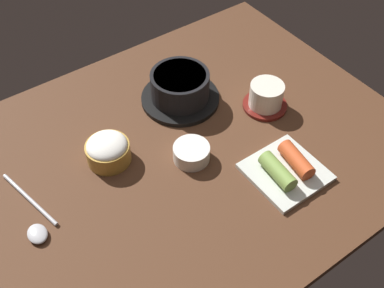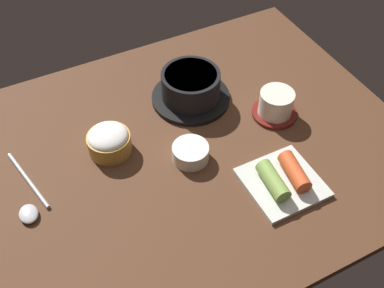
{
  "view_description": "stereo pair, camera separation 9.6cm",
  "coord_description": "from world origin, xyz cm",
  "px_view_note": "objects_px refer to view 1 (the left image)",
  "views": [
    {
      "loc": [
        -36.27,
        -55.76,
        78.46
      ],
      "look_at": [
        2.0,
        -2.0,
        5.0
      ],
      "focal_mm": 43.93,
      "sensor_mm": 36.0,
      "label": 1
    },
    {
      "loc": [
        -28.03,
        -60.76,
        78.46
      ],
      "look_at": [
        2.0,
        -2.0,
        5.0
      ],
      "focal_mm": 43.93,
      "sensor_mm": 36.0,
      "label": 2
    }
  ],
  "objects_px": {
    "banchan_cup_center": "(191,153)",
    "kimchi_plate": "(286,169)",
    "stone_pot": "(180,88)",
    "spoon": "(35,221)",
    "rice_bowl": "(108,150)",
    "tea_cup_with_saucer": "(266,97)"
  },
  "relations": [
    {
      "from": "tea_cup_with_saucer",
      "to": "spoon",
      "type": "height_order",
      "value": "tea_cup_with_saucer"
    },
    {
      "from": "rice_bowl",
      "to": "stone_pot",
      "type": "bearing_deg",
      "value": 16.2
    },
    {
      "from": "spoon",
      "to": "tea_cup_with_saucer",
      "type": "bearing_deg",
      "value": -1.01
    },
    {
      "from": "stone_pot",
      "to": "kimchi_plate",
      "type": "distance_m",
      "value": 0.32
    },
    {
      "from": "stone_pot",
      "to": "spoon",
      "type": "height_order",
      "value": "stone_pot"
    },
    {
      "from": "stone_pot",
      "to": "spoon",
      "type": "distance_m",
      "value": 0.44
    },
    {
      "from": "rice_bowl",
      "to": "spoon",
      "type": "relative_size",
      "value": 0.48
    },
    {
      "from": "tea_cup_with_saucer",
      "to": "kimchi_plate",
      "type": "bearing_deg",
      "value": -119.26
    },
    {
      "from": "rice_bowl",
      "to": "banchan_cup_center",
      "type": "height_order",
      "value": "rice_bowl"
    },
    {
      "from": "stone_pot",
      "to": "kimchi_plate",
      "type": "relative_size",
      "value": 1.27
    },
    {
      "from": "stone_pot",
      "to": "tea_cup_with_saucer",
      "type": "relative_size",
      "value": 1.79
    },
    {
      "from": "banchan_cup_center",
      "to": "spoon",
      "type": "relative_size",
      "value": 0.4
    },
    {
      "from": "banchan_cup_center",
      "to": "rice_bowl",
      "type": "bearing_deg",
      "value": 145.48
    },
    {
      "from": "banchan_cup_center",
      "to": "spoon",
      "type": "distance_m",
      "value": 0.34
    },
    {
      "from": "kimchi_plate",
      "to": "spoon",
      "type": "relative_size",
      "value": 0.75
    },
    {
      "from": "banchan_cup_center",
      "to": "kimchi_plate",
      "type": "height_order",
      "value": "kimchi_plate"
    },
    {
      "from": "rice_bowl",
      "to": "spoon",
      "type": "height_order",
      "value": "rice_bowl"
    },
    {
      "from": "tea_cup_with_saucer",
      "to": "spoon",
      "type": "bearing_deg",
      "value": 178.99
    },
    {
      "from": "rice_bowl",
      "to": "banchan_cup_center",
      "type": "distance_m",
      "value": 0.17
    },
    {
      "from": "stone_pot",
      "to": "tea_cup_with_saucer",
      "type": "xyz_separation_m",
      "value": [
        0.15,
        -0.13,
        -0.01
      ]
    },
    {
      "from": "tea_cup_with_saucer",
      "to": "spoon",
      "type": "distance_m",
      "value": 0.57
    },
    {
      "from": "banchan_cup_center",
      "to": "spoon",
      "type": "bearing_deg",
      "value": 173.08
    }
  ]
}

